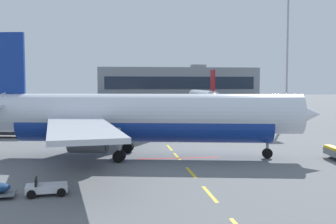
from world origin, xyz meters
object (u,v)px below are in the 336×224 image
at_px(catering_truck, 6,125).
at_px(apron_light_mast_far, 288,42).
at_px(airliner_foreground, 138,117).
at_px(airliner_mid_left, 203,97).

height_order(catering_truck, apron_light_mast_far, apron_light_mast_far).
xyz_separation_m(airliner_foreground, catering_truck, (-16.70, 17.15, -2.30)).
height_order(airliner_foreground, apron_light_mast_far, apron_light_mast_far).
xyz_separation_m(airliner_foreground, apron_light_mast_far, (30.96, 35.89, 11.32)).
distance_m(catering_truck, apron_light_mast_far, 52.99).
distance_m(airliner_mid_left, apron_light_mast_far, 37.39).
bearing_deg(catering_truck, apron_light_mast_far, 21.46).
bearing_deg(catering_truck, airliner_foreground, -45.77).
bearing_deg(catering_truck, airliner_mid_left, 53.94).
height_order(airliner_mid_left, catering_truck, airliner_mid_left).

